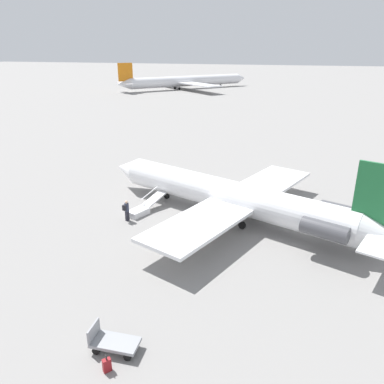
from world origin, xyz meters
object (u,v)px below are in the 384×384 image
Objects in this scene: airplane_main at (237,197)px; airplane_taxiing_distant at (186,81)px; suitcase at (107,365)px; luggage_cart at (113,342)px; passenger at (126,209)px; boarding_stairs at (141,209)px.

airplane_main is 103.89m from airplane_taxiing_distant.
airplane_taxiing_distant is 119.03m from suitcase.
airplane_main is at bearing -103.63° from luggage_cart.
airplane_main is 14.82× the size of passenger.
luggage_cart is 2.58× the size of suitcase.
airplane_main is at bearing -118.37° from airplane_taxiing_distant.
airplane_taxiing_distant is at bearing 35.80° from passenger.
passenger is (-28.72, 99.87, -1.62)m from airplane_taxiing_distant.
suitcase is (-6.12, 13.91, -0.67)m from passenger.
luggage_cart is (2.64, 15.58, -1.51)m from airplane_main.
passenger is (0.52, 1.65, 0.63)m from boarding_stairs.
luggage_cart is (-5.25, 14.38, 0.09)m from boarding_stairs.
airplane_main reaches higher than luggage_cart.
passenger is 15.22m from suitcase.
luggage_cart is (-34.49, 112.61, -2.17)m from airplane_taxiing_distant.
luggage_cart is at bearing 100.13° from airplane_main.
boarding_stairs is at bearing -70.18° from suitcase.
passenger reaches higher than suitcase.
passenger is at bearing -69.65° from luggage_cart.
boarding_stairs is 2.37× the size of passenger.
luggage_cart is at bearing -122.28° from airplane_taxiing_distant.
airplane_taxiing_distant is 103.94m from passenger.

